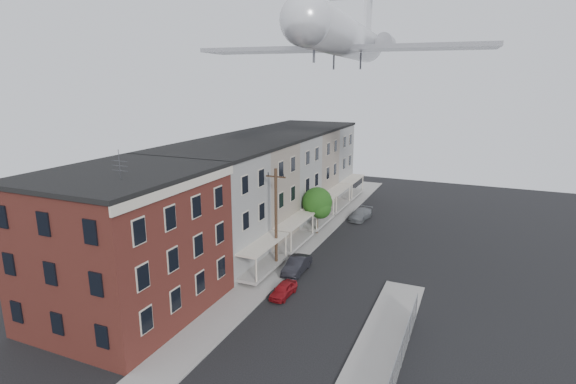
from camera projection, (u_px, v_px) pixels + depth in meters
name	position (u px, v px, depth m)	size (l,w,h in m)	color
sidewalk_left	(302.00, 245.00, 45.09)	(3.00, 62.00, 0.12)	gray
sidewalk_right	(367.00, 380.00, 24.83)	(3.00, 26.00, 0.12)	gray
curb_left	(316.00, 247.00, 44.53)	(0.15, 62.00, 0.14)	gray
curb_right	(342.00, 374.00, 25.38)	(0.15, 26.00, 0.14)	gray
corner_building	(126.00, 243.00, 31.22)	(10.31, 12.30, 12.15)	#361611
row_house_a	(204.00, 209.00, 39.67)	(11.98, 7.00, 10.30)	slate
row_house_b	(242.00, 192.00, 45.91)	(11.98, 7.00, 10.30)	gray
row_house_c	(272.00, 178.00, 52.14)	(11.98, 7.00, 10.30)	slate
row_house_d	(295.00, 168.00, 58.38)	(11.98, 7.00, 10.30)	gray
row_house_e	(313.00, 159.00, 64.61)	(11.98, 7.00, 10.30)	slate
chainlink_fence	(392.00, 384.00, 23.13)	(0.06, 18.06, 1.90)	gray
utility_pole	(276.00, 218.00, 38.67)	(1.80, 0.26, 9.00)	black
street_tree	(318.00, 204.00, 47.68)	(3.22, 3.20, 5.20)	black
car_near	(283.00, 290.00, 34.52)	(1.25, 3.10, 1.06)	maroon
car_mid	(297.00, 265.00, 38.78)	(1.42, 4.07, 1.34)	black
car_far	(361.00, 214.00, 53.60)	(1.74, 4.28, 1.24)	slate
airplane	(347.00, 38.00, 41.02)	(25.66, 29.30, 8.46)	silver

